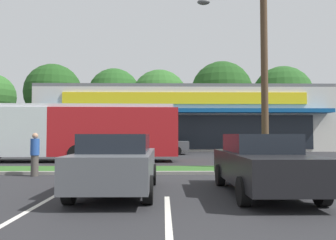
# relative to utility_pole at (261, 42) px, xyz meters

# --- Properties ---
(grass_median) EXTENTS (56.00, 2.20, 0.12)m
(grass_median) POSITION_rel_utility_pole_xyz_m (-4.44, 0.01, -5.51)
(grass_median) COLOR #2D5B23
(grass_median) RESTS_ON ground_plane
(curb_lip) EXTENTS (56.00, 0.24, 0.12)m
(curb_lip) POSITION_rel_utility_pole_xyz_m (-4.44, -1.21, -5.51)
(curb_lip) COLOR gray
(curb_lip) RESTS_ON ground_plane
(parking_stripe_1) EXTENTS (0.12, 4.80, 0.01)m
(parking_stripe_1) POSITION_rel_utility_pole_xyz_m (-6.95, -7.95, -5.57)
(parking_stripe_1) COLOR silver
(parking_stripe_1) RESTS_ON ground_plane
(parking_stripe_2) EXTENTS (0.12, 4.80, 0.01)m
(parking_stripe_2) POSITION_rel_utility_pole_xyz_m (-4.13, -8.32, -5.57)
(parking_stripe_2) COLOR silver
(parking_stripe_2) RESTS_ON ground_plane
(storefront_building) EXTENTS (27.73, 11.68, 6.23)m
(storefront_building) POSITION_rel_utility_pole_xyz_m (-2.26, 21.18, -2.45)
(storefront_building) COLOR beige
(storefront_building) RESTS_ON ground_plane
(tree_left) EXTENTS (7.55, 7.55, 10.96)m
(tree_left) POSITION_rel_utility_pole_xyz_m (-18.92, 30.49, 1.61)
(tree_left) COLOR #473323
(tree_left) RESTS_ON ground_plane
(tree_mid_left) EXTENTS (7.07, 7.07, 10.58)m
(tree_mid_left) POSITION_rel_utility_pole_xyz_m (-10.93, 31.47, 1.47)
(tree_mid_left) COLOR #473323
(tree_mid_left) RESTS_ON ground_plane
(tree_mid) EXTENTS (7.45, 7.45, 10.17)m
(tree_mid) POSITION_rel_utility_pole_xyz_m (-4.75, 30.13, 0.86)
(tree_mid) COLOR #473323
(tree_mid) RESTS_ON ground_plane
(tree_mid_right) EXTENTS (7.86, 7.86, 10.99)m
(tree_mid_right) POSITION_rel_utility_pole_xyz_m (3.29, 28.79, 1.48)
(tree_mid_right) COLOR #473323
(tree_mid_right) RESTS_ON ground_plane
(tree_right) EXTENTS (7.67, 7.67, 10.36)m
(tree_right) POSITION_rel_utility_pole_xyz_m (11.11, 28.64, 0.95)
(tree_right) COLOR #473323
(tree_right) RESTS_ON ground_plane
(utility_pole) EXTENTS (3.03, 2.40, 10.44)m
(utility_pole) POSITION_rel_utility_pole_xyz_m (0.00, 0.00, 0.00)
(utility_pole) COLOR #4C3826
(utility_pole) RESTS_ON ground_plane
(city_bus) EXTENTS (13.02, 2.98, 3.25)m
(city_bus) POSITION_rel_utility_pole_xyz_m (-9.90, 5.12, -3.80)
(city_bus) COLOR #AD191E
(city_bus) RESTS_ON ground_plane
(car_0) EXTENTS (1.96, 4.65, 1.56)m
(car_0) POSITION_rel_utility_pole_xyz_m (-5.43, -5.44, -4.77)
(car_0) COLOR #515459
(car_0) RESTS_ON ground_plane
(car_1) EXTENTS (1.92, 4.79, 1.56)m
(car_1) POSITION_rel_utility_pole_xyz_m (-1.65, -5.55, -4.77)
(car_1) COLOR black
(car_1) RESTS_ON ground_plane
(car_4) EXTENTS (4.77, 2.00, 1.45)m
(car_4) POSITION_rel_utility_pole_xyz_m (-4.59, 12.17, -4.81)
(car_4) COLOR #515459
(car_4) RESTS_ON ground_plane
(pedestrian_mid) EXTENTS (0.32, 0.32, 1.61)m
(pedestrian_mid) POSITION_rel_utility_pole_xyz_m (-9.01, -1.71, -4.76)
(pedestrian_mid) COLOR #47423D
(pedestrian_mid) RESTS_ON ground_plane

